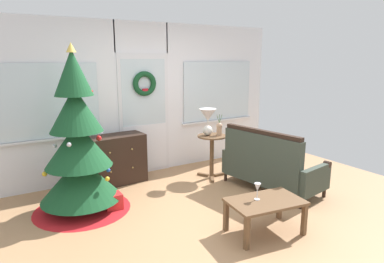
{
  "coord_description": "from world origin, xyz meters",
  "views": [
    {
      "loc": [
        -2.24,
        -3.25,
        1.97
      ],
      "look_at": [
        0.05,
        0.55,
        1.0
      ],
      "focal_mm": 31.67,
      "sensor_mm": 36.0,
      "label": 1
    }
  ],
  "objects_px": {
    "christmas_tree": "(79,153)",
    "wine_glass": "(257,188)",
    "settee_sofa": "(268,166)",
    "flower_vase": "(219,128)",
    "table_lamp": "(208,118)",
    "gift_box": "(113,202)",
    "dresser_cabinet": "(116,159)",
    "coffee_table": "(265,205)",
    "side_table": "(212,148)"
  },
  "relations": [
    {
      "from": "settee_sofa",
      "to": "flower_vase",
      "type": "distance_m",
      "value": 1.01
    },
    {
      "from": "flower_vase",
      "to": "wine_glass",
      "type": "height_order",
      "value": "flower_vase"
    },
    {
      "from": "coffee_table",
      "to": "gift_box",
      "type": "bearing_deg",
      "value": 131.07
    },
    {
      "from": "christmas_tree",
      "to": "wine_glass",
      "type": "relative_size",
      "value": 11.03
    },
    {
      "from": "dresser_cabinet",
      "to": "table_lamp",
      "type": "distance_m",
      "value": 1.61
    },
    {
      "from": "flower_vase",
      "to": "gift_box",
      "type": "xyz_separation_m",
      "value": [
        -1.91,
        -0.29,
        -0.73
      ]
    },
    {
      "from": "table_lamp",
      "to": "wine_glass",
      "type": "relative_size",
      "value": 2.26
    },
    {
      "from": "gift_box",
      "to": "christmas_tree",
      "type": "bearing_deg",
      "value": 147.82
    },
    {
      "from": "wine_glass",
      "to": "side_table",
      "type": "bearing_deg",
      "value": 71.54
    },
    {
      "from": "side_table",
      "to": "wine_glass",
      "type": "distance_m",
      "value": 1.87
    },
    {
      "from": "side_table",
      "to": "gift_box",
      "type": "bearing_deg",
      "value": -169.02
    },
    {
      "from": "table_lamp",
      "to": "wine_glass",
      "type": "xyz_separation_m",
      "value": [
        -0.53,
        -1.81,
        -0.47
      ]
    },
    {
      "from": "settee_sofa",
      "to": "coffee_table",
      "type": "xyz_separation_m",
      "value": [
        -0.93,
        -0.93,
        -0.04
      ]
    },
    {
      "from": "side_table",
      "to": "gift_box",
      "type": "distance_m",
      "value": 1.89
    },
    {
      "from": "table_lamp",
      "to": "settee_sofa",
      "type": "bearing_deg",
      "value": -63.4
    },
    {
      "from": "coffee_table",
      "to": "wine_glass",
      "type": "bearing_deg",
      "value": 137.23
    },
    {
      "from": "dresser_cabinet",
      "to": "gift_box",
      "type": "relative_size",
      "value": 4.21
    },
    {
      "from": "table_lamp",
      "to": "gift_box",
      "type": "relative_size",
      "value": 2.0
    },
    {
      "from": "side_table",
      "to": "table_lamp",
      "type": "bearing_deg",
      "value": 146.31
    },
    {
      "from": "christmas_tree",
      "to": "gift_box",
      "type": "distance_m",
      "value": 0.78
    },
    {
      "from": "gift_box",
      "to": "table_lamp",
      "type": "bearing_deg",
      "value": 12.59
    },
    {
      "from": "settee_sofa",
      "to": "coffee_table",
      "type": "distance_m",
      "value": 1.32
    },
    {
      "from": "side_table",
      "to": "flower_vase",
      "type": "bearing_deg",
      "value": -30.96
    },
    {
      "from": "wine_glass",
      "to": "gift_box",
      "type": "distance_m",
      "value": 1.92
    },
    {
      "from": "christmas_tree",
      "to": "flower_vase",
      "type": "distance_m",
      "value": 2.26
    },
    {
      "from": "flower_vase",
      "to": "wine_glass",
      "type": "bearing_deg",
      "value": -111.99
    },
    {
      "from": "dresser_cabinet",
      "to": "flower_vase",
      "type": "height_order",
      "value": "flower_vase"
    },
    {
      "from": "table_lamp",
      "to": "flower_vase",
      "type": "xyz_separation_m",
      "value": [
        0.16,
        -0.1,
        -0.17
      ]
    },
    {
      "from": "side_table",
      "to": "dresser_cabinet",
      "type": "bearing_deg",
      "value": 158.03
    },
    {
      "from": "dresser_cabinet",
      "to": "wine_glass",
      "type": "relative_size",
      "value": 4.75
    },
    {
      "from": "flower_vase",
      "to": "coffee_table",
      "type": "bearing_deg",
      "value": -109.29
    },
    {
      "from": "settee_sofa",
      "to": "dresser_cabinet",
      "type": "bearing_deg",
      "value": 141.34
    },
    {
      "from": "side_table",
      "to": "christmas_tree",
      "type": "bearing_deg",
      "value": -176.47
    },
    {
      "from": "table_lamp",
      "to": "gift_box",
      "type": "bearing_deg",
      "value": -167.41
    },
    {
      "from": "christmas_tree",
      "to": "settee_sofa",
      "type": "xyz_separation_m",
      "value": [
        2.57,
        -0.77,
        -0.4
      ]
    },
    {
      "from": "side_table",
      "to": "table_lamp",
      "type": "height_order",
      "value": "table_lamp"
    },
    {
      "from": "side_table",
      "to": "flower_vase",
      "type": "relative_size",
      "value": 2.07
    },
    {
      "from": "dresser_cabinet",
      "to": "gift_box",
      "type": "height_order",
      "value": "dresser_cabinet"
    },
    {
      "from": "wine_glass",
      "to": "gift_box",
      "type": "bearing_deg",
      "value": 130.76
    },
    {
      "from": "christmas_tree",
      "to": "wine_glass",
      "type": "xyz_separation_m",
      "value": [
        1.57,
        -1.64,
        -0.23
      ]
    },
    {
      "from": "dresser_cabinet",
      "to": "coffee_table",
      "type": "distance_m",
      "value": 2.59
    },
    {
      "from": "settee_sofa",
      "to": "flower_vase",
      "type": "bearing_deg",
      "value": 110.31
    },
    {
      "from": "table_lamp",
      "to": "flower_vase",
      "type": "relative_size",
      "value": 1.26
    },
    {
      "from": "table_lamp",
      "to": "dresser_cabinet",
      "type": "bearing_deg",
      "value": 158.6
    },
    {
      "from": "flower_vase",
      "to": "coffee_table",
      "type": "distance_m",
      "value": 1.95
    },
    {
      "from": "coffee_table",
      "to": "settee_sofa",
      "type": "bearing_deg",
      "value": 45.0
    },
    {
      "from": "christmas_tree",
      "to": "coffee_table",
      "type": "xyz_separation_m",
      "value": [
        1.64,
        -1.7,
        -0.43
      ]
    },
    {
      "from": "table_lamp",
      "to": "flower_vase",
      "type": "height_order",
      "value": "table_lamp"
    },
    {
      "from": "table_lamp",
      "to": "gift_box",
      "type": "distance_m",
      "value": 2.01
    },
    {
      "from": "dresser_cabinet",
      "to": "table_lamp",
      "type": "xyz_separation_m",
      "value": [
        1.38,
        -0.54,
        0.62
      ]
    }
  ]
}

